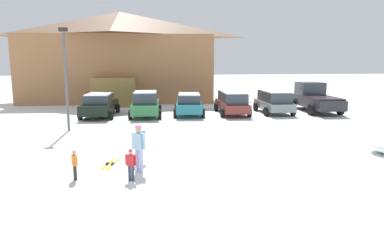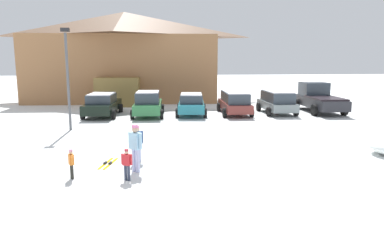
% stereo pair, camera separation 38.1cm
% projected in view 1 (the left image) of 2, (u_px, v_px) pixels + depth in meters
% --- Properties ---
extents(ground, '(160.00, 160.00, 0.00)m').
position_uv_depth(ground, '(199.00, 214.00, 8.69)').
color(ground, silver).
extents(ski_lodge, '(18.06, 12.05, 8.46)m').
position_uv_depth(ski_lodge, '(121.00, 56.00, 33.61)').
color(ski_lodge, '#9C6B42').
rests_on(ski_lodge, ground).
extents(parked_black_sedan, '(2.44, 4.80, 1.59)m').
position_uv_depth(parked_black_sedan, '(100.00, 105.00, 23.62)').
color(parked_black_sedan, black).
rests_on(parked_black_sedan, ground).
extents(parked_green_coupe, '(2.27, 4.47, 1.73)m').
position_uv_depth(parked_green_coupe, '(146.00, 104.00, 23.61)').
color(parked_green_coupe, '#2A6C3B').
rests_on(parked_green_coupe, ground).
extents(parked_teal_hatchback, '(2.45, 4.58, 1.52)m').
position_uv_depth(parked_teal_hatchback, '(189.00, 104.00, 24.29)').
color(parked_teal_hatchback, '#1F707F').
rests_on(parked_teal_hatchback, ground).
extents(parked_maroon_van, '(2.23, 4.72, 1.64)m').
position_uv_depth(parked_maroon_van, '(232.00, 102.00, 24.55)').
color(parked_maroon_van, maroon).
rests_on(parked_maroon_van, ground).
extents(parked_grey_wagon, '(2.19, 4.06, 1.65)m').
position_uv_depth(parked_grey_wagon, '(274.00, 101.00, 24.89)').
color(parked_grey_wagon, gray).
rests_on(parked_grey_wagon, ground).
extents(pickup_truck, '(2.58, 5.62, 2.15)m').
position_uv_depth(pickup_truck, '(314.00, 98.00, 25.91)').
color(pickup_truck, '#25262B').
rests_on(pickup_truck, ground).
extents(skier_teen_in_navy_coat, '(0.45, 0.36, 1.41)m').
position_uv_depth(skier_teen_in_navy_coat, '(140.00, 142.00, 12.95)').
color(skier_teen_in_navy_coat, '#9EAACE').
rests_on(skier_teen_in_navy_coat, ground).
extents(skier_child_in_red_jacket, '(0.36, 0.24, 1.05)m').
position_uv_depth(skier_child_in_red_jacket, '(131.00, 163.00, 10.96)').
color(skier_child_in_red_jacket, '#2D3549').
rests_on(skier_child_in_red_jacket, ground).
extents(skier_adult_in_blue_parka, '(0.49, 0.45, 1.67)m').
position_uv_depth(skier_adult_in_blue_parka, '(139.00, 146.00, 11.78)').
color(skier_adult_in_blue_parka, '#A4ACD6').
rests_on(skier_adult_in_blue_parka, ground).
extents(skier_child_in_orange_jacket, '(0.23, 0.34, 0.99)m').
position_uv_depth(skier_child_in_orange_jacket, '(75.00, 163.00, 11.08)').
color(skier_child_in_orange_jacket, '#272722').
rests_on(skier_child_in_orange_jacket, ground).
extents(pair_of_skis, '(0.60, 1.44, 0.08)m').
position_uv_depth(pair_of_skis, '(110.00, 164.00, 12.78)').
color(pair_of_skis, gold).
rests_on(pair_of_skis, ground).
extents(lamp_post, '(0.44, 0.24, 5.55)m').
position_uv_depth(lamp_post, '(66.00, 74.00, 18.41)').
color(lamp_post, '#515459').
rests_on(lamp_post, ground).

